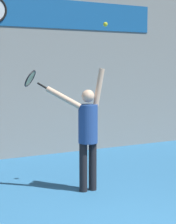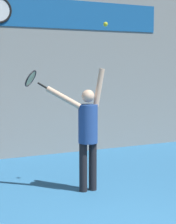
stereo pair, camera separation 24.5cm
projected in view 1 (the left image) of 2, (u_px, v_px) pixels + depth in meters
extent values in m
cube|color=gray|center=(8.00, 44.00, 8.74)|extent=(18.00, 0.10, 5.00)
cube|color=#195B9E|center=(8.00, 11.00, 8.61)|extent=(7.28, 0.02, 0.65)
cylinder|color=black|center=(83.00, 167.00, 6.55)|extent=(0.13, 0.13, 0.80)
cylinder|color=black|center=(93.00, 166.00, 6.63)|extent=(0.13, 0.13, 0.80)
cylinder|color=#26478C|center=(88.00, 124.00, 6.51)|extent=(0.31, 0.31, 0.62)
sphere|color=beige|center=(88.00, 96.00, 6.46)|extent=(0.20, 0.20, 0.20)
cylinder|color=beige|center=(99.00, 87.00, 6.51)|extent=(0.21, 0.19, 0.62)
cylinder|color=beige|center=(64.00, 98.00, 6.45)|extent=(0.51, 0.44, 0.36)
cylinder|color=black|center=(42.00, 86.00, 6.50)|extent=(0.16, 0.13, 0.12)
torus|color=black|center=(30.00, 79.00, 6.52)|extent=(0.33, 0.35, 0.28)
cylinder|color=beige|center=(30.00, 79.00, 6.52)|extent=(0.27, 0.29, 0.23)
sphere|color=#CCDB2D|center=(105.00, 24.00, 6.39)|extent=(0.07, 0.07, 0.07)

